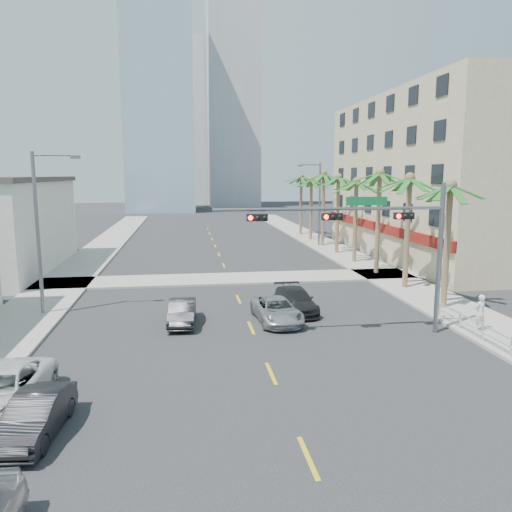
{
  "coord_description": "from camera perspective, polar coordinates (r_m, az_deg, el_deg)",
  "views": [
    {
      "loc": [
        -3.24,
        -14.42,
        7.77
      ],
      "look_at": [
        0.46,
        11.42,
        3.5
      ],
      "focal_mm": 35.0,
      "sensor_mm": 36.0,
      "label": 1
    }
  ],
  "objects": [
    {
      "name": "guardrail",
      "position": [
        25.51,
        24.57,
        -7.73
      ],
      "size": [
        0.08,
        8.08,
        1.0
      ],
      "color": "silver",
      "rests_on": "ground"
    },
    {
      "name": "palm_tree_6",
      "position": [
        59.5,
        6.36,
        8.57
      ],
      "size": [
        4.8,
        4.8,
        7.8
      ],
      "color": "brown",
      "rests_on": "ground"
    },
    {
      "name": "sidewalk_cross",
      "position": [
        37.36,
        -3.01,
        -2.61
      ],
      "size": [
        80.0,
        4.0,
        0.15
      ],
      "primitive_type": "cube",
      "color": "gray",
      "rests_on": "ground"
    },
    {
      "name": "building_right",
      "position": [
        51.09,
        21.69,
        8.33
      ],
      "size": [
        15.25,
        28.0,
        15.0
      ],
      "color": "tan",
      "rests_on": "ground"
    },
    {
      "name": "tower_far_center",
      "position": [
        140.04,
        -8.29,
        14.61
      ],
      "size": [
        16.0,
        16.0,
        42.0
      ],
      "primitive_type": "cube",
      "color": "#ADADB2",
      "rests_on": "ground"
    },
    {
      "name": "car_parked_far",
      "position": [
        19.1,
        -27.08,
        -13.5
      ],
      "size": [
        2.72,
        5.19,
        1.39
      ],
      "primitive_type": "imported",
      "rotation": [
        0.0,
        0.0,
        -0.08
      ],
      "color": "silver",
      "rests_on": "ground"
    },
    {
      "name": "pedestrian",
      "position": [
        27.11,
        24.22,
        -5.89
      ],
      "size": [
        0.75,
        0.59,
        1.8
      ],
      "primitive_type": "imported",
      "rotation": [
        0.0,
        0.0,
        3.4
      ],
      "color": "silver",
      "rests_on": "sidewalk_right"
    },
    {
      "name": "car_lane_center",
      "position": [
        26.72,
        2.37,
        -6.2
      ],
      "size": [
        2.4,
        4.7,
        1.27
      ],
      "primitive_type": "imported",
      "rotation": [
        0.0,
        0.0,
        0.06
      ],
      "color": "#B7B7BC",
      "rests_on": "ground"
    },
    {
      "name": "car_lane_left",
      "position": [
        26.54,
        -8.45,
        -6.4
      ],
      "size": [
        1.54,
        3.93,
        1.27
      ],
      "primitive_type": "imported",
      "rotation": [
        0.0,
        0.0,
        -0.05
      ],
      "color": "black",
      "rests_on": "ground"
    },
    {
      "name": "palm_tree_2",
      "position": [
        39.7,
        13.98,
        9.03
      ],
      "size": [
        4.8,
        4.8,
        8.52
      ],
      "color": "brown",
      "rests_on": "ground"
    },
    {
      "name": "palm_tree_0",
      "position": [
        30.31,
        21.35,
        7.36
      ],
      "size": [
        4.8,
        4.8,
        7.8
      ],
      "color": "brown",
      "rests_on": "ground"
    },
    {
      "name": "sidewalk_right",
      "position": [
        38.42,
        15.42,
        -2.6
      ],
      "size": [
        4.0,
        120.0,
        0.15
      ],
      "primitive_type": "cube",
      "color": "gray",
      "rests_on": "ground"
    },
    {
      "name": "tower_far_right",
      "position": [
        126.98,
        -2.65,
        19.36
      ],
      "size": [
        12.0,
        12.0,
        60.0
      ],
      "primitive_type": "cube",
      "color": "#ADADB2",
      "rests_on": "ground"
    },
    {
      "name": "tower_far_left",
      "position": [
        110.72,
        -11.05,
        17.55
      ],
      "size": [
        14.0,
        14.0,
        48.0
      ],
      "primitive_type": "cube",
      "color": "#99B2C6",
      "rests_on": "ground"
    },
    {
      "name": "palm_tree_1",
      "position": [
        34.93,
        17.18,
        8.33
      ],
      "size": [
        4.8,
        4.8,
        8.16
      ],
      "color": "brown",
      "rests_on": "ground"
    },
    {
      "name": "car_lane_right",
      "position": [
        28.7,
        4.52,
        -5.07
      ],
      "size": [
        2.04,
        4.65,
        1.33
      ],
      "primitive_type": "imported",
      "rotation": [
        0.0,
        0.0,
        0.04
      ],
      "color": "black",
      "rests_on": "ground"
    },
    {
      "name": "streetlight_right",
      "position": [
        54.38,
        7.08,
        6.36
      ],
      "size": [
        2.55,
        0.25,
        9.0
      ],
      "color": "slate",
      "rests_on": "ground"
    },
    {
      "name": "ground",
      "position": [
        16.69,
        4.21,
        -18.47
      ],
      "size": [
        260.0,
        260.0,
        0.0
      ],
      "primitive_type": "plane",
      "color": "#262628",
      "rests_on": "ground"
    },
    {
      "name": "car_parked_mid",
      "position": [
        17.0,
        -23.88,
        -16.35
      ],
      "size": [
        1.7,
        3.98,
        1.28
      ],
      "primitive_type": "imported",
      "rotation": [
        0.0,
        0.0,
        -0.09
      ],
      "color": "black",
      "rests_on": "ground"
    },
    {
      "name": "streetlight_left",
      "position": [
        29.58,
        -23.35,
        3.27
      ],
      "size": [
        2.55,
        0.25,
        9.0
      ],
      "color": "slate",
      "rests_on": "ground"
    },
    {
      "name": "palm_tree_7",
      "position": [
        64.55,
        5.2,
        8.95
      ],
      "size": [
        4.8,
        4.8,
        8.16
      ],
      "color": "brown",
      "rests_on": "ground"
    },
    {
      "name": "palm_tree_4",
      "position": [
        49.5,
        9.4,
        8.77
      ],
      "size": [
        4.8,
        4.8,
        8.16
      ],
      "color": "brown",
      "rests_on": "ground"
    },
    {
      "name": "palm_tree_3",
      "position": [
        44.57,
        11.42,
        8.23
      ],
      "size": [
        4.8,
        4.8,
        7.8
      ],
      "color": "brown",
      "rests_on": "ground"
    },
    {
      "name": "traffic_signal_mast",
      "position": [
        24.27,
        13.75,
        2.62
      ],
      "size": [
        11.12,
        0.54,
        7.2
      ],
      "color": "slate",
      "rests_on": "ground"
    },
    {
      "name": "palm_tree_5",
      "position": [
        54.48,
        7.75,
        9.21
      ],
      "size": [
        4.8,
        4.8,
        8.52
      ],
      "color": "brown",
      "rests_on": "ground"
    },
    {
      "name": "sidewalk_left",
      "position": [
        36.34,
        -21.94,
        -3.62
      ],
      "size": [
        4.0,
        120.0,
        0.15
      ],
      "primitive_type": "cube",
      "color": "gray",
      "rests_on": "ground"
    }
  ]
}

